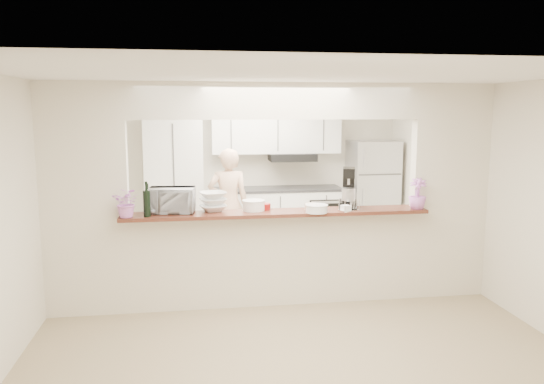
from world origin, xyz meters
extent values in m
plane|color=tan|center=(0.00, 0.00, 0.00)|extent=(6.00, 6.00, 0.00)
cube|color=beige|center=(0.00, 1.55, 0.01)|extent=(5.00, 2.90, 0.01)
cube|color=silver|center=(-2.05, 0.00, 1.25)|extent=(0.90, 0.15, 2.50)
cube|color=silver|center=(2.05, 0.00, 1.25)|extent=(0.90, 0.15, 2.50)
cube|color=silver|center=(0.00, 0.00, 2.30)|extent=(3.20, 0.15, 0.40)
cube|color=silver|center=(0.00, 0.00, 0.53)|extent=(3.20, 0.15, 1.05)
cube|color=brown|center=(0.00, -0.05, 1.07)|extent=(3.40, 0.38, 0.04)
cube|color=silver|center=(-1.20, 2.70, 1.05)|extent=(0.90, 0.60, 2.10)
cube|color=silver|center=(0.45, 2.70, 0.45)|extent=(2.10, 0.60, 0.90)
cube|color=#313133|center=(0.45, 2.70, 0.92)|extent=(2.10, 0.62, 0.04)
cube|color=silver|center=(0.45, 2.83, 1.88)|extent=(2.10, 0.35, 0.75)
cube|color=black|center=(0.70, 2.72, 1.44)|extent=(0.75, 0.45, 0.12)
cube|color=black|center=(1.20, 2.40, 0.50)|extent=(0.55, 0.02, 0.55)
cube|color=#B7B8BD|center=(2.05, 2.65, 0.85)|extent=(0.75, 0.70, 1.70)
imported|color=pink|center=(-1.60, -0.15, 1.25)|extent=(0.33, 0.30, 0.31)
cylinder|color=black|center=(-1.40, -0.15, 1.23)|extent=(0.07, 0.07, 0.28)
cylinder|color=black|center=(-1.40, -0.15, 1.42)|extent=(0.03, 0.03, 0.10)
cylinder|color=black|center=(-1.40, -0.01, 1.22)|extent=(0.07, 0.07, 0.25)
cylinder|color=black|center=(-1.40, -0.01, 1.38)|extent=(0.02, 0.02, 0.09)
imported|color=#B4B4B9|center=(-1.15, 0.05, 1.23)|extent=(0.53, 0.38, 0.27)
imported|color=white|center=(-0.70, 0.05, 1.20)|extent=(0.36, 0.36, 0.21)
cylinder|color=white|center=(-0.25, 0.03, 1.14)|extent=(0.25, 0.25, 0.11)
cylinder|color=white|center=(-0.25, 0.03, 1.20)|extent=(0.25, 0.25, 0.01)
cylinder|color=white|center=(0.42, -0.19, 1.13)|extent=(0.24, 0.24, 0.08)
cylinder|color=white|center=(0.42, -0.19, 1.17)|extent=(0.25, 0.25, 0.01)
cylinder|color=maroon|center=(-0.12, 0.08, 1.12)|extent=(0.14, 0.14, 0.07)
cylinder|color=tan|center=(0.40, -0.03, 1.13)|extent=(0.16, 0.16, 0.07)
cube|color=silver|center=(0.80, -0.15, 1.10)|extent=(0.25, 0.19, 0.01)
cube|color=white|center=(0.80, -0.15, 1.13)|extent=(0.12, 0.12, 0.05)
cube|color=black|center=(0.85, 0.05, 1.13)|extent=(0.28, 0.35, 0.08)
cube|color=black|center=(0.88, 0.16, 1.33)|extent=(0.16, 0.14, 0.33)
cube|color=black|center=(0.85, 0.04, 1.50)|extent=(0.20, 0.29, 0.11)
cylinder|color=#B7B7BC|center=(0.83, -0.01, 1.26)|extent=(0.15, 0.15, 0.14)
imported|color=#D070D0|center=(1.60, -0.15, 1.27)|extent=(0.25, 0.25, 0.35)
imported|color=#D1A688|center=(-0.41, 1.91, 0.82)|extent=(0.60, 0.40, 1.65)
camera|label=1|loc=(-0.92, -5.76, 2.21)|focal=35.00mm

